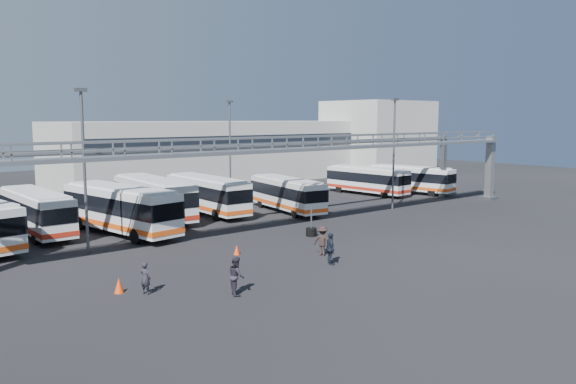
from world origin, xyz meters
TOP-DOWN VIEW (x-y plane):
  - ground at (0.00, 0.00)m, footprint 140.00×140.00m
  - gantry at (0.00, 5.87)m, footprint 51.40×5.15m
  - warehouse at (12.00, 38.00)m, footprint 42.00×14.00m
  - building_right at (38.00, 32.00)m, footprint 14.00×12.00m
  - light_pole_left at (-16.00, 8.00)m, footprint 0.70×0.35m
  - light_pole_mid at (12.00, 7.00)m, footprint 0.70×0.35m
  - light_pole_back at (4.00, 22.00)m, footprint 0.70×0.35m
  - bus_1 at (-16.88, 15.87)m, footprint 2.59×10.56m
  - bus_2 at (-12.03, 12.25)m, footprint 4.47×11.85m
  - bus_3 at (-7.52, 16.20)m, footprint 3.30×11.59m
  - bus_4 at (-2.61, 15.78)m, footprint 2.88×10.94m
  - bus_5 at (3.58, 12.21)m, footprint 3.98×10.30m
  - bus_8 at (17.84, 15.58)m, footprint 2.94×10.17m
  - bus_9 at (22.49, 13.34)m, footprint 4.10×10.25m
  - pedestrian_a at (-16.87, -2.10)m, footprint 0.57×0.68m
  - pedestrian_b at (-13.54, -4.93)m, footprint 0.98×1.09m
  - pedestrian_c at (-5.07, -1.87)m, footprint 1.12×1.36m
  - pedestrian_d at (-6.23, -3.77)m, footprint 0.87×1.19m
  - cone_left at (-17.80, -1.10)m, footprint 0.61×0.61m
  - cone_right at (-9.05, 1.66)m, footprint 0.45×0.45m
  - tire_stack at (-1.81, 2.84)m, footprint 0.76×0.76m

SIDE VIEW (x-z plane):
  - ground at x=0.00m, z-range 0.00..0.00m
  - cone_right at x=-9.05m, z-range 0.00..0.62m
  - tire_stack at x=-1.81m, z-range -0.72..1.45m
  - cone_left at x=-17.80m, z-range 0.00..0.74m
  - pedestrian_a at x=-16.87m, z-range 0.00..1.58m
  - pedestrian_c at x=-5.07m, z-range 0.00..1.84m
  - pedestrian_b at x=-13.54m, z-range 0.00..1.85m
  - pedestrian_d at x=-6.23m, z-range 0.00..1.87m
  - bus_9 at x=22.49m, z-range 0.16..3.19m
  - bus_8 at x=17.84m, z-range 0.16..3.21m
  - bus_5 at x=3.58m, z-range 0.16..3.22m
  - bus_1 at x=-16.88m, z-range 0.17..3.37m
  - bus_4 at x=-2.61m, z-range 0.18..3.48m
  - bus_3 at x=-7.52m, z-range 0.19..3.67m
  - bus_2 at x=-12.03m, z-range 0.19..3.70m
  - warehouse at x=12.00m, z-range 0.00..8.00m
  - building_right at x=38.00m, z-range 0.00..11.00m
  - gantry at x=0.00m, z-range 1.96..9.06m
  - light_pole_left at x=-16.00m, z-range 0.62..10.83m
  - light_pole_mid at x=12.00m, z-range 0.62..10.83m
  - light_pole_back at x=4.00m, z-range 0.62..10.83m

